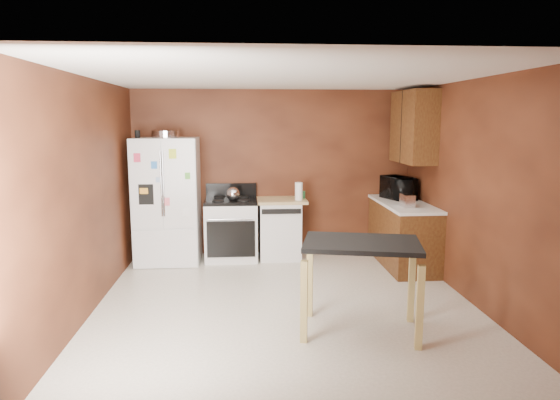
{
  "coord_description": "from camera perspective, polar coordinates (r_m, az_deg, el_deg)",
  "views": [
    {
      "loc": [
        -0.47,
        -5.32,
        2.05
      ],
      "look_at": [
        0.0,
        0.85,
        1.05
      ],
      "focal_mm": 32.0,
      "sensor_mm": 36.0,
      "label": 1
    }
  ],
  "objects": [
    {
      "name": "roasting_pan",
      "position": [
        7.33,
        -12.95,
        7.35
      ],
      "size": [
        0.4,
        0.4,
        0.1
      ],
      "primitive_type": "cylinder",
      "color": "silver",
      "rests_on": "refrigerator"
    },
    {
      "name": "paper_towel",
      "position": [
        7.27,
        2.16,
        1.0
      ],
      "size": [
        0.13,
        0.13,
        0.26
      ],
      "primitive_type": "cylinder",
      "rotation": [
        0.0,
        0.0,
        -0.17
      ],
      "color": "white",
      "rests_on": "dishwasher"
    },
    {
      "name": "wall_left",
      "position": [
        5.62,
        -21.16,
        0.34
      ],
      "size": [
        0.0,
        4.5,
        4.5
      ],
      "primitive_type": "plane",
      "rotation": [
        1.57,
        0.0,
        1.57
      ],
      "color": "brown",
      "rests_on": "ground"
    },
    {
      "name": "toaster",
      "position": [
        6.88,
        14.35,
        -0.06
      ],
      "size": [
        0.15,
        0.23,
        0.17
      ],
      "primitive_type": "cube",
      "rotation": [
        0.0,
        0.0,
        0.02
      ],
      "color": "silver",
      "rests_on": "right_cabinets"
    },
    {
      "name": "island",
      "position": [
        4.87,
        9.28,
        -6.4
      ],
      "size": [
        1.23,
        0.95,
        0.91
      ],
      "color": "black",
      "rests_on": "ground"
    },
    {
      "name": "kettle",
      "position": [
        7.2,
        -5.39,
        0.71
      ],
      "size": [
        0.19,
        0.19,
        0.19
      ],
      "primitive_type": "sphere",
      "color": "silver",
      "rests_on": "gas_range"
    },
    {
      "name": "right_cabinets",
      "position": [
        7.27,
        14.21,
        -0.17
      ],
      "size": [
        0.63,
        1.58,
        2.45
      ],
      "color": "brown",
      "rests_on": "ground"
    },
    {
      "name": "pen_cup",
      "position": [
        7.28,
        -16.0,
        7.25
      ],
      "size": [
        0.07,
        0.07,
        0.11
      ],
      "primitive_type": "cylinder",
      "color": "black",
      "rests_on": "refrigerator"
    },
    {
      "name": "green_canister",
      "position": [
        7.46,
        2.54,
        0.61
      ],
      "size": [
        0.1,
        0.1,
        0.11
      ],
      "primitive_type": "cylinder",
      "rotation": [
        0.0,
        0.0,
        0.05
      ],
      "color": "#3A985C",
      "rests_on": "dishwasher"
    },
    {
      "name": "dishwasher",
      "position": [
        7.46,
        -0.03,
        -3.21
      ],
      "size": [
        0.78,
        0.63,
        0.89
      ],
      "color": "white",
      "rests_on": "ground"
    },
    {
      "name": "wall_right",
      "position": [
        5.96,
        21.22,
        0.81
      ],
      "size": [
        0.0,
        4.5,
        4.5
      ],
      "primitive_type": "plane",
      "rotation": [
        1.57,
        0.0,
        -1.57
      ],
      "color": "brown",
      "rests_on": "ground"
    },
    {
      "name": "ceiling",
      "position": [
        5.36,
        0.7,
        13.96
      ],
      "size": [
        4.5,
        4.5,
        0.0
      ],
      "primitive_type": "plane",
      "rotation": [
        3.14,
        0.0,
        0.0
      ],
      "color": "white",
      "rests_on": "ground"
    },
    {
      "name": "wall_front",
      "position": [
        3.21,
        4.2,
        -5.36
      ],
      "size": [
        4.2,
        0.0,
        4.2
      ],
      "primitive_type": "plane",
      "rotation": [
        -1.57,
        0.0,
        0.0
      ],
      "color": "brown",
      "rests_on": "ground"
    },
    {
      "name": "floor",
      "position": [
        5.72,
        0.65,
        -11.85
      ],
      "size": [
        4.5,
        4.5,
        0.0
      ],
      "primitive_type": "plane",
      "color": "silver",
      "rests_on": "ground"
    },
    {
      "name": "gas_range",
      "position": [
        7.42,
        -5.57,
        -3.25
      ],
      "size": [
        0.76,
        0.68,
        1.1
      ],
      "color": "white",
      "rests_on": "ground"
    },
    {
      "name": "microwave",
      "position": [
        7.51,
        13.37,
        1.25
      ],
      "size": [
        0.53,
        0.63,
        0.3
      ],
      "primitive_type": "imported",
      "rotation": [
        0.0,
        0.0,
        1.91
      ],
      "color": "black",
      "rests_on": "right_cabinets"
    },
    {
      "name": "wall_back",
      "position": [
        7.63,
        -0.8,
        3.13
      ],
      "size": [
        4.2,
        0.0,
        4.2
      ],
      "primitive_type": "plane",
      "rotation": [
        1.57,
        0.0,
        0.0
      ],
      "color": "brown",
      "rests_on": "ground"
    },
    {
      "name": "refrigerator",
      "position": [
        7.36,
        -12.74,
        -0.07
      ],
      "size": [
        0.9,
        0.8,
        1.8
      ],
      "color": "white",
      "rests_on": "ground"
    }
  ]
}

